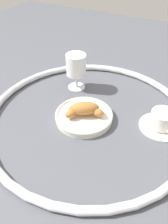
% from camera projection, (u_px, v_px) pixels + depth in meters
% --- Properties ---
extents(ground_plane, '(2.20, 2.20, 0.00)m').
position_uv_depth(ground_plane, '(89.00, 118.00, 0.78)').
color(ground_plane, '#4C4F56').
extents(table_chrome_rim, '(0.68, 0.68, 0.02)m').
position_uv_depth(table_chrome_rim, '(89.00, 116.00, 0.77)').
color(table_chrome_rim, silver).
rests_on(table_chrome_rim, ground_plane).
extents(pastry_plate, '(0.19, 0.19, 0.02)m').
position_uv_depth(pastry_plate, '(84.00, 116.00, 0.76)').
color(pastry_plate, silver).
rests_on(pastry_plate, ground_plane).
extents(croissant_large, '(0.12, 0.11, 0.04)m').
position_uv_depth(croissant_large, '(84.00, 109.00, 0.74)').
color(croissant_large, '#AD6B33').
rests_on(croissant_large, pastry_plate).
extents(coffee_cup_near, '(0.14, 0.14, 0.06)m').
position_uv_depth(coffee_cup_near, '(162.00, 121.00, 0.72)').
color(coffee_cup_near, silver).
rests_on(coffee_cup_near, ground_plane).
extents(juice_glass_left, '(0.08, 0.08, 0.14)m').
position_uv_depth(juice_glass_left, '(76.00, 66.00, 0.86)').
color(juice_glass_left, white).
rests_on(juice_glass_left, ground_plane).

